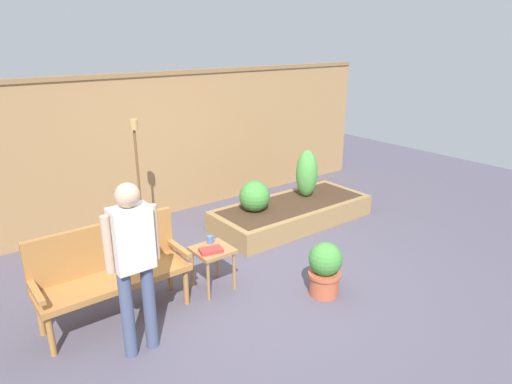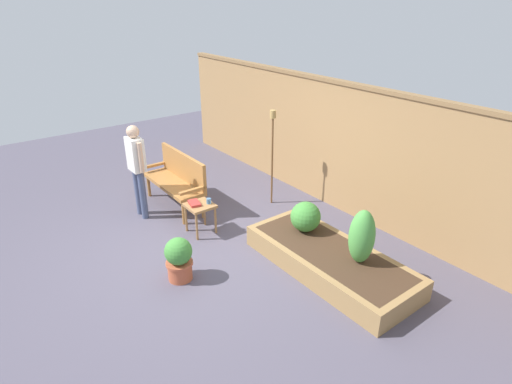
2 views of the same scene
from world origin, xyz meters
The scene contains 12 objects.
ground_plane centered at (0.00, 0.00, 0.00)m, with size 14.00×14.00×0.00m, color #514C5B.
fence_back centered at (0.00, 2.60, 1.09)m, with size 8.40×0.14×2.16m.
garden_bench centered at (-1.46, 0.44, 0.54)m, with size 1.44×0.48×0.94m.
side_table centered at (-0.41, 0.26, 0.40)m, with size 0.40×0.40×0.48m.
cup_on_table centered at (-0.35, 0.39, 0.52)m, with size 0.11×0.07×0.08m.
book_on_table centered at (-0.46, 0.20, 0.50)m, with size 0.24×0.15×0.04m, color #B2332D.
potted_boxwood centered at (0.47, -0.57, 0.31)m, with size 0.36×0.36×0.60m.
raised_planter_bed centered at (1.51, 1.11, 0.15)m, with size 2.40×1.00×0.30m.
shrub_near_bench centered at (0.90, 1.22, 0.52)m, with size 0.43×0.43×0.43m.
shrub_far_corner centered at (1.90, 1.22, 0.66)m, with size 0.33×0.33×0.73m.
tiki_torch centered at (-0.54, 1.78, 1.15)m, with size 0.10×0.10×1.67m.
person_by_bench centered at (-1.48, -0.24, 0.93)m, with size 0.47×0.20×1.56m.
Camera 1 is at (-2.71, -3.50, 2.64)m, focal length 31.71 mm.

